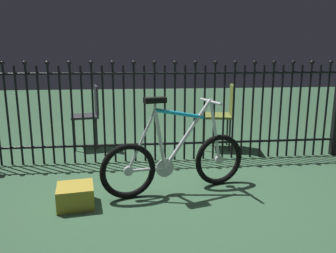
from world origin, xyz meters
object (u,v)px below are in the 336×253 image
(chair_charcoal, at_px, (90,111))
(chair_olive, at_px, (223,110))
(bicycle, at_px, (176,160))
(display_crate, at_px, (76,196))

(chair_charcoal, bearing_deg, chair_olive, -7.49)
(bicycle, relative_size, chair_olive, 1.59)
(chair_olive, distance_m, display_crate, 2.50)
(bicycle, xyz_separation_m, display_crate, (-0.92, -0.24, -0.22))
(bicycle, height_order, chair_charcoal, bicycle)
(chair_olive, bearing_deg, display_crate, -136.27)
(chair_olive, height_order, display_crate, chair_olive)
(chair_charcoal, bearing_deg, display_crate, -87.35)
(chair_charcoal, height_order, display_crate, chair_charcoal)
(chair_charcoal, distance_m, display_crate, 1.99)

